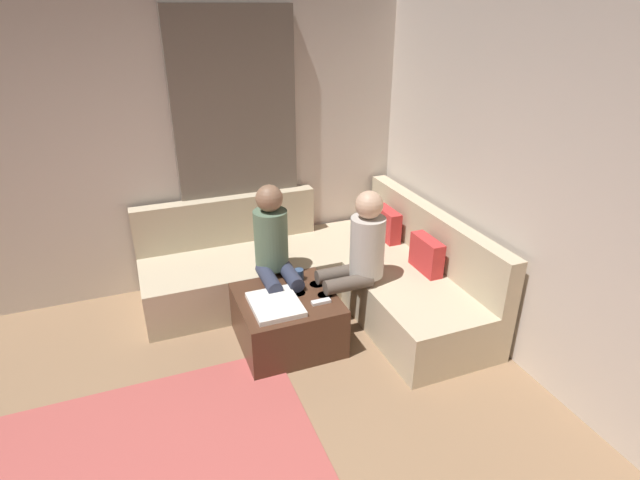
% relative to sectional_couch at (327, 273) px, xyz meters
% --- Properties ---
extents(wall_left, '(0.12, 6.00, 2.70)m').
position_rel_sectional_couch_xyz_m(wall_left, '(-0.86, -1.88, 1.07)').
color(wall_left, beige).
rests_on(wall_left, ground_plane).
extents(curtain_panel, '(0.06, 1.10, 2.50)m').
position_rel_sectional_couch_xyz_m(curtain_panel, '(-0.76, -0.58, 0.97)').
color(curtain_panel, '#726659').
rests_on(curtain_panel, ground_plane).
extents(sectional_couch, '(2.10, 2.55, 0.87)m').
position_rel_sectional_couch_xyz_m(sectional_couch, '(0.00, 0.00, 0.00)').
color(sectional_couch, '#C6B593').
rests_on(sectional_couch, ground_plane).
extents(ottoman, '(0.76, 0.76, 0.42)m').
position_rel_sectional_couch_xyz_m(ottoman, '(0.48, -0.54, -0.07)').
color(ottoman, '#4C2D1E').
rests_on(ottoman, ground_plane).
extents(folded_blanket, '(0.44, 0.36, 0.04)m').
position_rel_sectional_couch_xyz_m(folded_blanket, '(0.58, -0.66, 0.16)').
color(folded_blanket, white).
rests_on(folded_blanket, ottoman).
extents(coffee_mug, '(0.08, 0.08, 0.10)m').
position_rel_sectional_couch_xyz_m(coffee_mug, '(0.26, -0.36, 0.19)').
color(coffee_mug, '#334C72').
rests_on(coffee_mug, ottoman).
extents(game_remote, '(0.05, 0.15, 0.02)m').
position_rel_sectional_couch_xyz_m(game_remote, '(0.66, -0.32, 0.15)').
color(game_remote, white).
rests_on(game_remote, ottoman).
extents(person_on_couch_back, '(0.30, 0.60, 1.20)m').
position_rel_sectional_couch_xyz_m(person_on_couch_back, '(0.47, 0.06, 0.38)').
color(person_on_couch_back, brown).
rests_on(person_on_couch_back, ground_plane).
extents(person_on_couch_side, '(0.60, 0.30, 1.20)m').
position_rel_sectional_couch_xyz_m(person_on_couch_side, '(0.15, -0.53, 0.38)').
color(person_on_couch_side, '#2D3347').
rests_on(person_on_couch_side, ground_plane).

